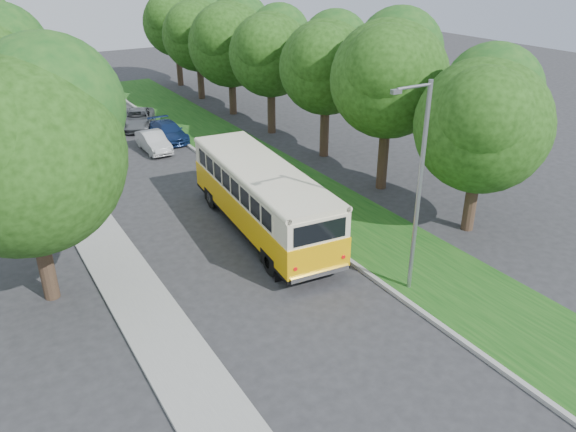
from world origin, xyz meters
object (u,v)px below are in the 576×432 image
car_white (153,142)px  lamppost_far (51,109)px  car_silver (236,184)px  car_grey (138,119)px  car_blue (168,131)px  lamppost_near (418,184)px  vintage_bus (262,199)px

car_white → lamppost_far: bearing=-158.8°
car_silver → car_grey: (-0.61, 14.89, 0.03)m
car_white → car_blue: bearing=46.3°
lamppost_near → lamppost_far: size_ratio=1.07×
lamppost_near → car_silver: (-1.43, 11.70, -3.75)m
vintage_bus → car_white: (-0.48, 13.67, -1.00)m
car_blue → lamppost_near: bearing=-87.2°
car_white → car_blue: (1.63, 1.71, -0.01)m
lamppost_far → car_grey: 11.16m
lamppost_near → lamppost_far: (-8.91, 18.50, -0.25)m
lamppost_near → car_silver: lamppost_near is taller
lamppost_near → car_blue: (-1.21, 22.57, -3.75)m
vintage_bus → car_silver: size_ratio=2.99×
vintage_bus → car_silver: 4.71m
car_white → car_grey: bearing=82.0°
car_grey → car_blue: bearing=-56.4°
car_silver → car_grey: size_ratio=0.78×
car_blue → car_white: bearing=-133.9°
lamppost_near → car_white: (-2.84, 20.86, -3.74)m
lamppost_near → vintage_bus: (-2.35, 7.19, -2.74)m
car_white → lamppost_near: bearing=-82.3°
vintage_bus → car_white: bearing=97.1°
vintage_bus → car_blue: bearing=90.8°
car_blue → car_grey: (-0.83, 4.02, 0.04)m
lamppost_near → car_silver: size_ratio=2.19×
lamppost_near → vintage_bus: size_ratio=0.73×
car_silver → car_blue: (0.23, 10.87, -0.00)m
car_white → car_blue: size_ratio=0.89×
car_grey → lamppost_far: bearing=-108.4°
car_silver → car_white: 9.27m
lamppost_far → car_silver: 10.69m
car_grey → car_silver: bearing=-65.7°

